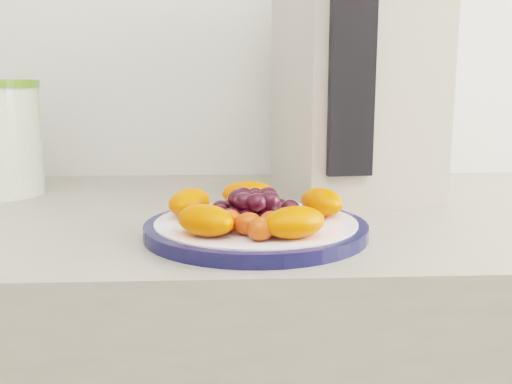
{
  "coord_description": "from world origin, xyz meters",
  "views": [
    {
      "loc": [
        -0.01,
        0.43,
        1.07
      ],
      "look_at": [
        0.03,
        1.05,
        0.95
      ],
      "focal_mm": 40.0,
      "sensor_mm": 36.0,
      "label": 1
    }
  ],
  "objects": [
    {
      "name": "plate_rim",
      "position": [
        0.03,
        1.05,
        0.91
      ],
      "size": [
        0.25,
        0.25,
        0.01
      ],
      "primitive_type": "cylinder",
      "color": "#0F1239",
      "rests_on": "counter"
    },
    {
      "name": "plate_face",
      "position": [
        0.03,
        1.05,
        0.91
      ],
      "size": [
        0.23,
        0.23,
        0.02
      ],
      "primitive_type": "cylinder",
      "color": "white",
      "rests_on": "counter"
    },
    {
      "name": "appliance_body",
      "position": [
        0.19,
        1.32,
        1.07
      ],
      "size": [
        0.23,
        0.3,
        0.35
      ],
      "primitive_type": "cube",
      "rotation": [
        0.0,
        0.0,
        0.12
      ],
      "color": "#B0A899",
      "rests_on": "counter"
    },
    {
      "name": "appliance_panel",
      "position": [
        0.15,
        1.17,
        1.08
      ],
      "size": [
        0.06,
        0.03,
        0.26
      ],
      "primitive_type": "cube",
      "rotation": [
        0.0,
        0.0,
        0.12
      ],
      "color": "black",
      "rests_on": "appliance_body"
    },
    {
      "name": "fruit_plate",
      "position": [
        0.02,
        1.04,
        0.93
      ],
      "size": [
        0.22,
        0.21,
        0.04
      ],
      "color": "#FF3E00",
      "rests_on": "plate_face"
    }
  ]
}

